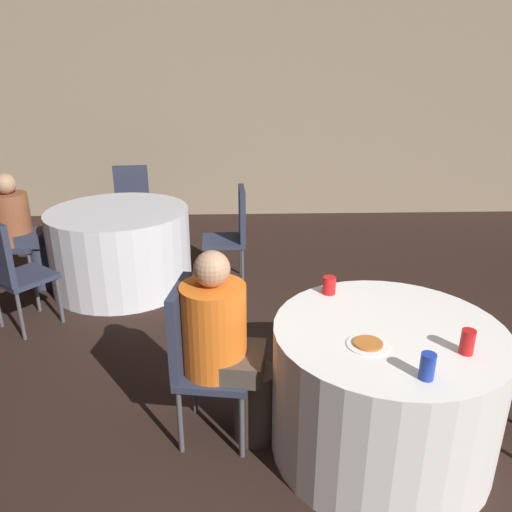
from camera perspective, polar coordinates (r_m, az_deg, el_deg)
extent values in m
plane|color=black|center=(3.03, 13.20, -21.51)|extent=(16.00, 16.00, 0.00)
cube|color=gray|center=(6.92, 4.18, 16.12)|extent=(16.00, 0.06, 2.80)
cylinder|color=white|center=(2.87, 14.34, -14.58)|extent=(1.20, 1.20, 0.76)
cylinder|color=silver|center=(4.89, -15.15, 0.86)|extent=(1.30, 1.30, 0.76)
cube|color=#2D3347|center=(2.86, -4.66, -12.97)|extent=(0.45, 0.45, 0.04)
cube|color=#2D3347|center=(2.75, -8.54, -8.05)|extent=(0.11, 0.38, 0.49)
cylinder|color=#4C4C51|center=(3.10, -0.72, -14.83)|extent=(0.03, 0.03, 0.40)
cylinder|color=#4C4C51|center=(2.84, -1.64, -18.87)|extent=(0.03, 0.03, 0.40)
cylinder|color=#4C4C51|center=(3.15, -7.06, -14.31)|extent=(0.03, 0.03, 0.40)
cylinder|color=#4C4C51|center=(2.89, -8.67, -18.18)|extent=(0.03, 0.03, 0.40)
cylinder|color=#4C4C51|center=(3.38, 25.82, -13.87)|extent=(0.03, 0.03, 0.40)
cube|color=#2D3347|center=(4.79, -3.73, 1.73)|extent=(0.42, 0.42, 0.04)
cube|color=#2D3347|center=(4.71, -1.61, 4.85)|extent=(0.07, 0.38, 0.49)
cylinder|color=#4C4C51|center=(4.71, -5.70, -1.57)|extent=(0.03, 0.03, 0.40)
cylinder|color=#4C4C51|center=(5.03, -5.64, -0.06)|extent=(0.03, 0.03, 0.40)
cylinder|color=#4C4C51|center=(4.71, -1.56, -1.45)|extent=(0.03, 0.03, 0.40)
cylinder|color=#4C4C51|center=(5.03, -1.77, 0.05)|extent=(0.03, 0.03, 0.40)
cube|color=#2D3347|center=(5.79, -14.00, 4.65)|extent=(0.43, 0.43, 0.04)
cube|color=#2D3347|center=(5.90, -14.04, 7.63)|extent=(0.38, 0.08, 0.49)
cylinder|color=#4C4C51|center=(5.68, -12.28, 2.10)|extent=(0.03, 0.03, 0.40)
cylinder|color=#4C4C51|center=(5.72, -15.67, 1.94)|extent=(0.03, 0.03, 0.40)
cylinder|color=#4C4C51|center=(6.00, -12.03, 3.17)|extent=(0.03, 0.03, 0.40)
cylinder|color=#4C4C51|center=(6.04, -15.24, 3.00)|extent=(0.03, 0.03, 0.40)
cube|color=#2D3347|center=(4.39, -24.96, -2.22)|extent=(0.56, 0.56, 0.04)
cylinder|color=#4C4C51|center=(4.68, -23.81, -3.55)|extent=(0.03, 0.03, 0.40)
cylinder|color=#4C4C51|center=(4.41, -21.51, -4.72)|extent=(0.03, 0.03, 0.40)
cylinder|color=#4C4C51|center=(4.27, -25.29, -6.24)|extent=(0.03, 0.03, 0.40)
cube|color=#2D3347|center=(5.19, -25.69, 1.16)|extent=(0.40, 0.40, 0.04)
cylinder|color=#4C4C51|center=(5.34, -22.97, -0.40)|extent=(0.03, 0.03, 0.40)
cylinder|color=#4C4C51|center=(5.05, -24.25, -1.84)|extent=(0.03, 0.03, 0.40)
cylinder|color=#4C4C51|center=(5.48, -26.29, -0.44)|extent=(0.03, 0.03, 0.40)
cylinder|color=#33384C|center=(5.17, -23.11, -0.89)|extent=(0.24, 0.24, 0.44)
cube|color=#33384C|center=(5.12, -24.69, 1.92)|extent=(0.32, 0.31, 0.12)
cylinder|color=brown|center=(5.12, -26.15, 3.84)|extent=(0.33, 0.33, 0.47)
sphere|color=tan|center=(5.04, -26.76, 7.41)|extent=(0.19, 0.19, 0.19)
cylinder|color=#4C4238|center=(2.95, -0.15, -16.53)|extent=(0.24, 0.24, 0.44)
cube|color=#4C4238|center=(2.80, -2.44, -11.96)|extent=(0.37, 0.38, 0.12)
cylinder|color=orange|center=(2.71, -4.83, -8.24)|extent=(0.35, 0.35, 0.50)
sphere|color=tan|center=(2.56, -5.07, -1.47)|extent=(0.19, 0.19, 0.19)
cylinder|color=white|center=(2.50, 12.67, -9.88)|extent=(0.21, 0.21, 0.01)
cylinder|color=#BC6628|center=(2.50, 12.69, -9.71)|extent=(0.14, 0.14, 0.01)
cylinder|color=#1E38A5|center=(2.31, 19.01, -11.84)|extent=(0.07, 0.07, 0.12)
cylinder|color=red|center=(2.55, 23.01, -9.02)|extent=(0.07, 0.07, 0.12)
cylinder|color=red|center=(2.96, 8.36, -3.34)|extent=(0.08, 0.08, 0.10)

